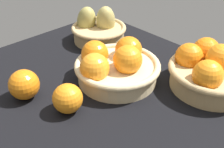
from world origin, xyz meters
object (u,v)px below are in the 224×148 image
at_px(basket_far_right, 209,70).
at_px(basket_center, 115,66).
at_px(basket_far_left_pears, 98,29).
at_px(loose_orange_back_gap, 24,85).
at_px(loose_orange_front_gap, 68,98).

bearing_deg(basket_far_right, basket_center, -140.43).
xyz_separation_m(basket_center, basket_far_right, (0.20, 0.17, 0.00)).
bearing_deg(basket_far_right, basket_far_left_pears, -175.88).
bearing_deg(basket_center, basket_far_right, 39.57).
distance_m(basket_far_left_pears, loose_orange_back_gap, 0.39).
distance_m(basket_center, basket_far_right, 0.26).
bearing_deg(basket_center, basket_far_left_pears, 149.69).
distance_m(basket_center, loose_orange_back_gap, 0.26).
bearing_deg(loose_orange_back_gap, basket_center, 66.14).
bearing_deg(loose_orange_front_gap, basket_far_left_pears, 128.38).
bearing_deg(basket_center, loose_orange_back_gap, -113.86).
bearing_deg(basket_far_left_pears, basket_center, -30.31).
relative_size(basket_far_left_pears, basket_far_right, 0.82).
distance_m(basket_far_left_pears, loose_orange_front_gap, 0.41).
relative_size(basket_center, basket_far_right, 1.02).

